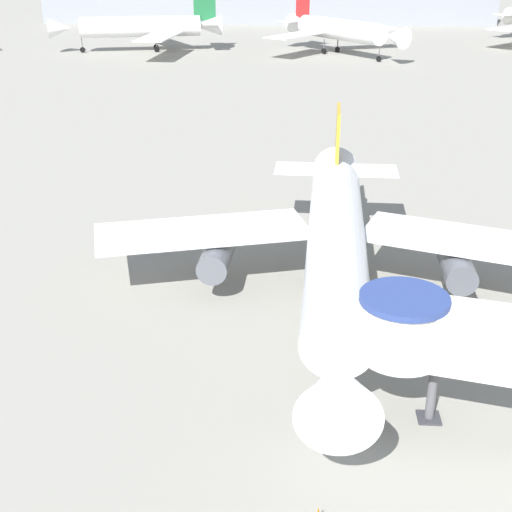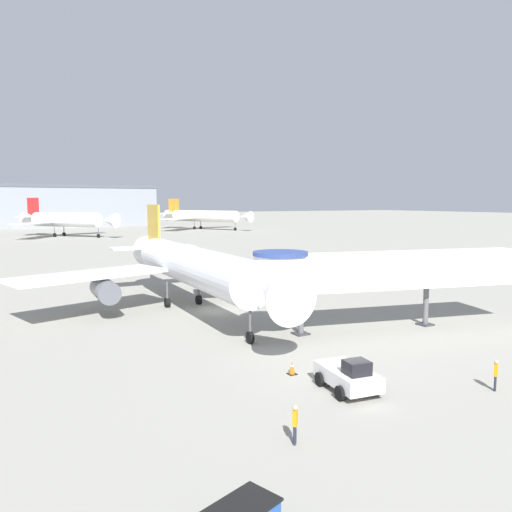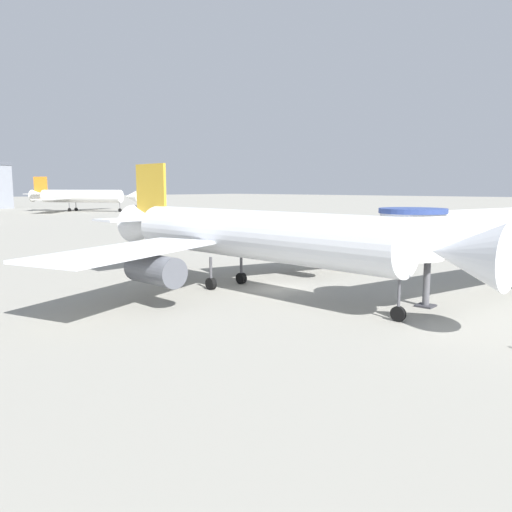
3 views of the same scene
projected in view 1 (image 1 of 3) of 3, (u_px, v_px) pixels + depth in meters
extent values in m
plane|color=gray|center=(366.00, 312.00, 44.09)|extent=(800.00, 800.00, 0.00)
cylinder|color=silver|center=(336.00, 245.00, 42.95)|extent=(4.37, 24.02, 3.53)
cone|color=silver|center=(338.00, 390.00, 29.02)|extent=(3.66, 4.00, 3.53)
cone|color=silver|center=(336.00, 178.00, 54.95)|extent=(3.71, 5.41, 3.53)
cube|color=silver|center=(202.00, 231.00, 46.58)|extent=(14.76, 8.90, 0.22)
cube|color=silver|center=(474.00, 241.00, 45.01)|extent=(14.81, 9.71, 0.22)
cube|color=gold|center=(338.00, 139.00, 53.43)|extent=(0.39, 4.31, 4.59)
cube|color=silver|center=(336.00, 170.00, 54.94)|extent=(9.51, 3.34, 0.18)
cylinder|color=#565960|center=(216.00, 257.00, 45.72)|extent=(2.09, 4.37, 1.94)
cylinder|color=#565960|center=(457.00, 267.00, 44.35)|extent=(2.09, 4.37, 1.94)
cylinder|color=#4C4C51|center=(335.00, 394.00, 33.55)|extent=(0.18, 0.18, 2.03)
cylinder|color=black|center=(334.00, 412.00, 33.96)|extent=(0.29, 0.91, 0.90)
cylinder|color=#4C4C51|center=(310.00, 265.00, 46.94)|extent=(0.22, 0.22, 2.03)
cylinder|color=black|center=(310.00, 279.00, 47.35)|extent=(0.43, 0.91, 0.90)
cylinder|color=#4C4C51|center=(358.00, 267.00, 46.65)|extent=(0.22, 0.22, 2.03)
cylinder|color=black|center=(358.00, 281.00, 47.06)|extent=(0.43, 0.91, 0.90)
cylinder|color=silver|center=(402.00, 329.00, 32.76)|extent=(3.90, 3.90, 2.80)
cylinder|color=navy|center=(405.00, 299.00, 32.13)|extent=(4.10, 4.09, 0.30)
cylinder|color=#56565B|center=(432.00, 390.00, 33.53)|extent=(0.44, 0.44, 3.28)
cube|color=#333338|center=(429.00, 418.00, 34.17)|extent=(1.10, 1.10, 0.12)
cylinder|color=white|center=(341.00, 30.00, 141.69)|extent=(17.19, 20.02, 4.04)
cone|color=white|center=(395.00, 37.00, 130.43)|extent=(5.93, 6.00, 4.04)
cone|color=white|center=(301.00, 24.00, 151.14)|extent=(6.94, 7.26, 4.04)
cube|color=white|center=(295.00, 35.00, 139.31)|extent=(12.27, 14.87, 0.22)
cube|color=white|center=(365.00, 29.00, 148.97)|extent=(15.27, 10.00, 0.22)
cube|color=#B21E1E|center=(303.00, 6.00, 149.44)|extent=(2.87, 3.49, 5.25)
cube|color=white|center=(301.00, 20.00, 151.08)|extent=(9.48, 8.44, 0.18)
cylinder|color=#4C4C51|center=(379.00, 53.00, 134.64)|extent=(0.18, 0.18, 2.32)
cylinder|color=black|center=(379.00, 59.00, 135.11)|extent=(0.89, 1.02, 1.10)
cylinder|color=#4C4C51|center=(324.00, 45.00, 144.12)|extent=(0.22, 0.22, 2.32)
cylinder|color=black|center=(324.00, 51.00, 144.59)|extent=(1.00, 1.11, 1.10)
cylinder|color=#4C4C51|center=(338.00, 44.00, 146.04)|extent=(0.22, 0.22, 2.32)
cylinder|color=black|center=(337.00, 50.00, 146.51)|extent=(1.00, 1.11, 1.10)
cylinder|color=white|center=(140.00, 27.00, 146.31)|extent=(24.75, 9.53, 4.08)
cone|color=white|center=(60.00, 28.00, 143.87)|extent=(5.29, 4.99, 4.08)
cone|color=white|center=(207.00, 25.00, 148.37)|extent=(6.88, 5.36, 4.08)
cube|color=white|center=(155.00, 24.00, 156.76)|extent=(13.76, 17.73, 0.22)
cube|color=white|center=(160.00, 36.00, 137.47)|extent=(7.06, 17.73, 0.22)
cube|color=#1E6638|center=(205.00, 7.00, 146.84)|extent=(4.49, 1.27, 5.30)
cube|color=white|center=(208.00, 22.00, 148.13)|extent=(5.79, 12.19, 0.18)
cylinder|color=#4C4C51|center=(82.00, 44.00, 145.79)|extent=(0.18, 0.18, 2.34)
cylinder|color=black|center=(83.00, 50.00, 146.26)|extent=(1.13, 0.50, 1.10)
cylinder|color=#4C4C51|center=(156.00, 41.00, 149.72)|extent=(0.22, 0.22, 2.34)
cylinder|color=black|center=(156.00, 47.00, 150.20)|extent=(1.16, 0.64, 1.10)
cylinder|color=#4C4C51|center=(157.00, 44.00, 146.41)|extent=(0.22, 0.22, 2.34)
cylinder|color=black|center=(157.00, 49.00, 146.89)|extent=(1.16, 0.64, 1.10)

